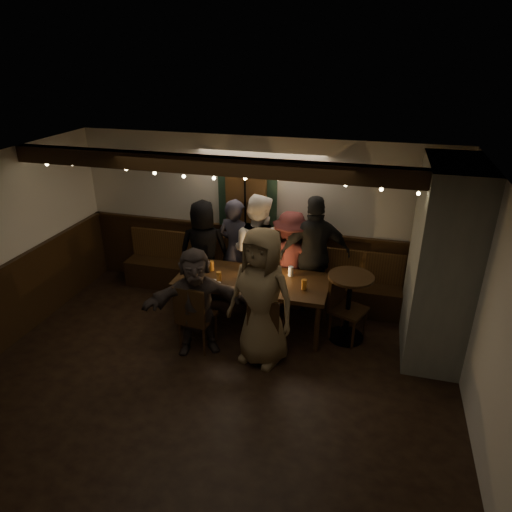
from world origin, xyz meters
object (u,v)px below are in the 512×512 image
(person_c, at_px, (257,251))
(person_g, at_px, (262,298))
(chair_near_left, at_px, (194,314))
(chair_near_right, at_px, (265,325))
(person_d, at_px, (291,260))
(person_f, at_px, (196,301))
(dining_table, at_px, (252,283))
(chair_end, at_px, (343,302))
(person_a, at_px, (204,250))
(high_top, at_px, (349,299))
(person_b, at_px, (236,250))
(person_e, at_px, (315,255))

(person_c, relative_size, person_g, 0.98)
(chair_near_left, height_order, chair_near_right, chair_near_left)
(chair_near_left, bearing_deg, chair_near_right, 3.85)
(person_d, xyz_separation_m, person_f, (-0.96, -1.52, -0.04))
(person_c, bearing_deg, person_f, 85.90)
(dining_table, height_order, chair_end, chair_end)
(chair_end, height_order, person_f, person_f)
(person_a, xyz_separation_m, person_f, (0.45, -1.45, -0.07))
(person_a, distance_m, person_c, 0.90)
(high_top, bearing_deg, person_c, 156.25)
(person_f, bearing_deg, person_d, 34.20)
(chair_near_right, bearing_deg, person_f, -177.11)
(person_b, bearing_deg, dining_table, 140.36)
(chair_end, xyz_separation_m, person_e, (-0.52, 0.66, 0.37))
(chair_near_right, bearing_deg, high_top, 36.81)
(chair_end, relative_size, person_b, 0.58)
(person_b, bearing_deg, chair_near_right, 137.54)
(dining_table, xyz_separation_m, chair_end, (1.30, 0.07, -0.16))
(person_b, xyz_separation_m, person_g, (0.81, -1.48, 0.08))
(chair_near_left, height_order, person_c, person_c)
(dining_table, distance_m, person_a, 1.22)
(person_e, relative_size, person_f, 1.23)
(chair_end, relative_size, person_d, 0.63)
(dining_table, xyz_separation_m, person_g, (0.33, -0.75, 0.22))
(high_top, distance_m, person_f, 2.09)
(chair_near_right, height_order, person_c, person_c)
(chair_end, xyz_separation_m, person_f, (-1.85, -0.83, 0.19))
(person_e, xyz_separation_m, person_g, (-0.45, -1.47, 0.00))
(chair_end, xyz_separation_m, person_b, (-1.78, 0.67, 0.29))
(person_b, height_order, person_f, person_b)
(chair_near_right, height_order, person_b, person_b)
(high_top, bearing_deg, person_d, 143.45)
(person_c, bearing_deg, chair_near_left, 84.50)
(chair_near_left, relative_size, person_g, 0.53)
(chair_near_right, xyz_separation_m, person_a, (-1.37, 1.41, 0.30))
(dining_table, height_order, person_c, person_c)
(chair_near_right, xyz_separation_m, person_f, (-0.92, -0.05, 0.23))
(person_f, bearing_deg, person_g, -22.32)
(dining_table, xyz_separation_m, chair_near_left, (-0.59, -0.78, -0.16))
(person_c, height_order, person_g, person_g)
(chair_end, height_order, high_top, high_top)
(dining_table, height_order, person_d, person_d)
(high_top, relative_size, person_c, 0.55)
(person_g, bearing_deg, person_d, 101.63)
(person_a, bearing_deg, person_f, 88.27)
(chair_near_right, relative_size, high_top, 0.93)
(person_b, bearing_deg, person_a, 22.88)
(person_e, bearing_deg, person_g, 55.53)
(dining_table, height_order, person_a, person_a)
(dining_table, distance_m, chair_near_right, 0.83)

